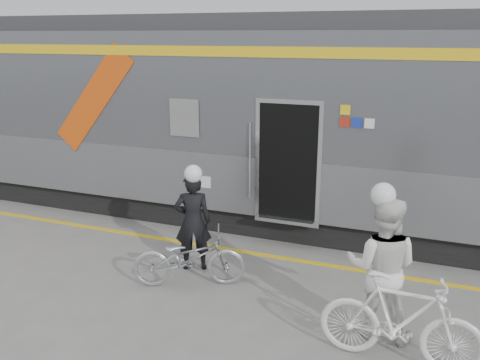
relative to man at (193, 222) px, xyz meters
The scene contains 9 objects.
ground 1.68m from the man, 59.33° to the right, with size 90.00×90.00×0.00m, color slate.
train 3.35m from the man, 109.35° to the left, with size 24.00×3.17×4.10m.
safety_strip 1.42m from the man, 50.02° to the left, with size 24.00×0.12×0.01m, color yellow.
man is the anchor object (origin of this frame).
bicycle_left 0.69m from the man, 70.02° to the right, with size 0.60×1.71×0.90m, color #A5A8AD.
woman 3.18m from the man, 15.81° to the right, with size 0.91×0.71×1.86m, color white.
bicycle_right 3.66m from the man, 22.86° to the right, with size 0.53×1.88×1.13m, color white.
helmet_man 0.96m from the man, ahead, with size 0.28×0.28×0.28m, color white.
helmet_woman 3.40m from the man, 15.81° to the right, with size 0.30×0.30×0.30m, color white.
Camera 1 is at (2.76, -5.65, 3.74)m, focal length 38.00 mm.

